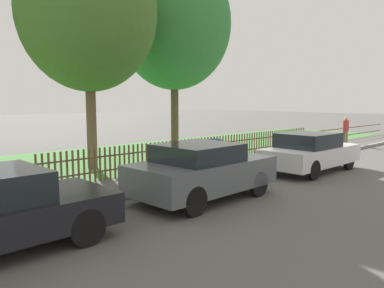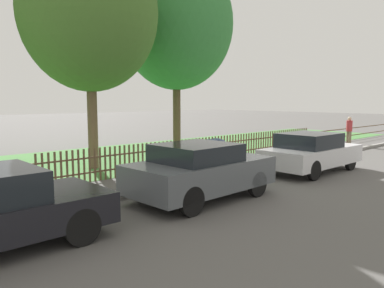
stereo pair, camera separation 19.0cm
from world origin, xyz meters
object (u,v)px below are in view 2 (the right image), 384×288
Objects in this scene: covered_motorcycle at (210,151)px; parked_car_navy_estate at (311,152)px; tree_behind_motorcycle at (89,12)px; tree_mid_park at (176,24)px; pedestrian_near_fence at (349,129)px; parked_car_black_saloon at (200,170)px.

parked_car_navy_estate is at bearing -49.02° from covered_motorcycle.
tree_behind_motorcycle is 5.38m from tree_mid_park.
covered_motorcycle is at bearing -57.68° from pedestrian_near_fence.
tree_behind_motorcycle is at bearing 132.72° from covered_motorcycle.
parked_car_black_saloon is at bearing 179.81° from parked_car_navy_estate.
parked_car_black_saloon is 4.04m from covered_motorcycle.
tree_mid_park is (-0.07, 7.17, 5.35)m from parked_car_navy_estate.
parked_car_black_saloon is 7.56m from tree_behind_motorcycle.
tree_mid_park is (5.31, 7.16, 5.31)m from parked_car_black_saloon.
covered_motorcycle is 11.17m from pedestrian_near_fence.
covered_motorcycle is 1.23× the size of pedestrian_near_fence.
tree_behind_motorcycle reaches higher than covered_motorcycle.
covered_motorcycle is 6.52m from tree_behind_motorcycle.
parked_car_black_saloon is 0.43× the size of tree_mid_park.
tree_behind_motorcycle is at bearing -165.37° from tree_mid_park.
parked_car_black_saloon is 2.49× the size of pedestrian_near_fence.
pedestrian_near_fence is at bearing 8.97° from parked_car_black_saloon.
tree_mid_park is at bearing 63.00° from covered_motorcycle.
tree_mid_park reaches higher than parked_car_navy_estate.
tree_mid_park reaches higher than parked_car_black_saloon.
parked_car_black_saloon is at bearing -91.20° from tree_behind_motorcycle.
tree_behind_motorcycle is 0.92× the size of tree_mid_park.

